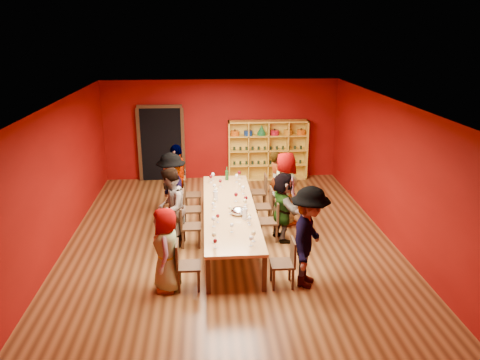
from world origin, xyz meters
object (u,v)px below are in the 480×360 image
at_px(person_left_2, 170,208).
at_px(person_right_4, 276,180).
at_px(chair_person_left_4, 190,193).
at_px(wine_bottle, 227,175).
at_px(tasting_table, 229,210).
at_px(person_left_3, 172,191).
at_px(person_left_0, 166,250).
at_px(person_right_3, 285,189).
at_px(chair_person_right_0, 287,260).
at_px(person_right_0, 309,237).
at_px(spittoon_bowl, 238,211).
at_px(chair_person_left_0, 184,263).
at_px(chair_person_right_3, 266,204).
at_px(chair_person_right_2, 272,218).
at_px(chair_person_left_3, 188,207).
at_px(chair_person_right_4, 261,190).
at_px(person_left_4, 178,179).
at_px(shelving_unit, 268,147).
at_px(person_right_2, 283,207).
at_px(chair_person_left_2, 187,224).

distance_m(person_left_2, person_right_4, 3.26).
distance_m(chair_person_left_4, wine_bottle, 1.04).
distance_m(tasting_table, person_left_3, 1.48).
bearing_deg(person_left_0, person_right_3, 134.92).
relative_size(chair_person_right_0, person_right_0, 0.48).
bearing_deg(spittoon_bowl, person_left_3, 140.88).
height_order(chair_person_left_0, person_right_4, person_right_4).
height_order(chair_person_right_3, wine_bottle, wine_bottle).
height_order(spittoon_bowl, wine_bottle, wine_bottle).
relative_size(chair_person_right_2, wine_bottle, 2.59).
bearing_deg(chair_person_left_3, chair_person_right_4, 30.58).
distance_m(person_left_4, person_right_0, 4.48).
height_order(person_left_0, chair_person_right_3, person_left_0).
xyz_separation_m(person_left_0, spittoon_bowl, (1.37, 1.53, 0.06)).
height_order(tasting_table, shelving_unit, shelving_unit).
xyz_separation_m(chair_person_right_0, spittoon_bowl, (-0.75, 1.58, 0.33)).
distance_m(chair_person_right_3, spittoon_bowl, 1.47).
distance_m(person_left_3, person_left_4, 1.00).
bearing_deg(person_right_2, person_left_2, 79.07).
height_order(person_left_3, spittoon_bowl, person_left_3).
bearing_deg(chair_person_right_0, shelving_unit, 85.59).
bearing_deg(person_left_0, person_right_4, 144.29).
bearing_deg(shelving_unit, chair_person_left_3, -122.86).
height_order(chair_person_left_3, chair_person_right_3, same).
distance_m(person_left_4, chair_person_right_3, 2.33).
height_order(chair_person_left_4, person_left_4, person_left_4).
height_order(tasting_table, chair_person_right_4, chair_person_right_4).
xyz_separation_m(tasting_table, chair_person_right_3, (0.91, 0.80, -0.20)).
relative_size(chair_person_left_0, person_left_2, 0.52).
xyz_separation_m(tasting_table, chair_person_left_2, (-0.91, -0.23, -0.20)).
height_order(tasting_table, person_right_4, person_right_4).
height_order(chair_person_right_2, spittoon_bowl, spittoon_bowl).
bearing_deg(spittoon_bowl, person_right_4, 63.38).
bearing_deg(person_right_4, tasting_table, 140.83).
height_order(chair_person_right_3, person_right_4, person_right_4).
height_order(chair_person_left_3, chair_person_left_4, same).
bearing_deg(tasting_table, person_right_3, 30.83).
bearing_deg(person_left_4, wine_bottle, 114.27).
distance_m(chair_person_left_2, chair_person_left_3, 0.97).
height_order(chair_person_right_2, wine_bottle, wine_bottle).
bearing_deg(shelving_unit, person_left_4, -135.12).
relative_size(chair_person_left_4, person_right_0, 0.48).
xyz_separation_m(person_right_2, person_right_3, (0.19, 0.88, 0.10)).
height_order(chair_person_left_2, chair_person_right_3, same).
bearing_deg(person_right_2, chair_person_right_4, -7.35).
distance_m(tasting_table, chair_person_right_3, 1.23).
bearing_deg(tasting_table, chair_person_left_3, 140.65).
xyz_separation_m(chair_person_left_0, person_right_0, (2.20, -0.05, 0.43)).
height_order(chair_person_right_0, person_right_0, person_right_0).
height_order(tasting_table, chair_person_right_2, chair_person_right_2).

